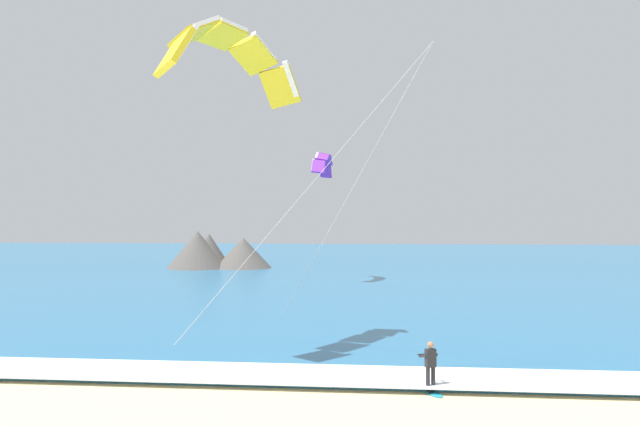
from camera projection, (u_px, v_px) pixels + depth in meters
name	position (u px, v px, depth m)	size (l,w,h in m)	color
sea	(414.00, 263.00, 79.23)	(200.00, 120.00, 0.20)	teal
surf_foam	(523.00, 380.00, 20.49)	(200.00, 2.94, 0.04)	white
surfboard	(431.00, 392.00, 19.73)	(0.96, 1.46, 0.09)	#239EC6
kitesurfer	(430.00, 364.00, 19.76)	(0.65, 0.65, 1.69)	#232328
kite_primary	(229.00, 53.00, 24.51)	(10.05, 7.54, 12.63)	yellow
kite_distant	(323.00, 162.00, 53.85)	(1.52, 6.02, 2.14)	purple
headland_left	(215.00, 252.00, 69.20)	(12.43, 7.98, 4.49)	#56514C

